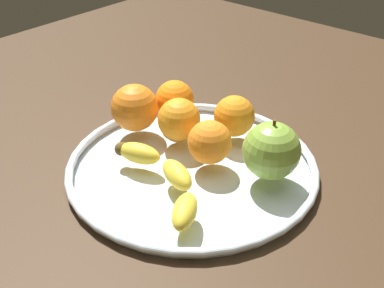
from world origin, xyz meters
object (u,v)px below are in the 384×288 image
(apple, at_px, (271,151))
(orange_front_right, at_px, (210,142))
(fruit_bowl, at_px, (192,166))
(orange_front_left, at_px, (233,115))
(orange_center, at_px, (135,108))
(orange_back_right, at_px, (175,100))
(banana, at_px, (164,177))
(orange_back_left, at_px, (179,119))

(apple, height_order, orange_front_right, apple)
(fruit_bowl, bearing_deg, orange_front_left, -88.27)
(apple, distance_m, orange_front_right, 0.09)
(orange_center, bearing_deg, orange_back_right, -107.28)
(banana, relative_size, orange_center, 2.71)
(fruit_bowl, bearing_deg, orange_center, -4.96)
(orange_front_right, bearing_deg, orange_back_right, -26.63)
(orange_back_left, height_order, orange_back_right, orange_back_left)
(orange_front_left, bearing_deg, orange_back_right, 10.62)
(fruit_bowl, bearing_deg, orange_front_right, -135.43)
(apple, distance_m, orange_front_left, 0.12)
(banana, xyz_separation_m, orange_back_left, (0.07, -0.11, 0.02))
(orange_center, xyz_separation_m, orange_front_left, (-0.13, -0.09, -0.01))
(banana, distance_m, orange_back_left, 0.13)
(orange_back_right, bearing_deg, orange_back_left, 138.30)
(banana, xyz_separation_m, orange_front_right, (-0.01, -0.09, 0.02))
(fruit_bowl, relative_size, orange_back_left, 5.55)
(fruit_bowl, height_order, banana, banana)
(orange_front_right, xyz_separation_m, orange_back_left, (0.08, -0.02, 0.00))
(orange_back_left, bearing_deg, orange_back_right, -41.70)
(fruit_bowl, xyz_separation_m, orange_front_left, (0.00, -0.10, 0.04))
(orange_center, xyz_separation_m, orange_back_right, (-0.02, -0.07, -0.01))
(orange_back_left, relative_size, orange_back_right, 1.03)
(fruit_bowl, relative_size, apple, 4.16)
(orange_center, relative_size, orange_back_right, 1.18)
(fruit_bowl, distance_m, orange_front_right, 0.05)
(orange_back_left, bearing_deg, orange_center, 18.52)
(orange_front_right, bearing_deg, orange_back_left, -13.39)
(orange_center, relative_size, orange_front_left, 1.17)
(orange_front_right, height_order, orange_front_left, same)
(apple, height_order, orange_front_left, apple)
(orange_front_right, bearing_deg, apple, -161.77)
(orange_back_left, relative_size, orange_front_left, 1.03)
(banana, bearing_deg, orange_front_left, -64.64)
(banana, relative_size, orange_back_left, 3.08)
(apple, bearing_deg, orange_back_right, -9.44)
(banana, distance_m, orange_center, 0.16)
(banana, distance_m, orange_front_right, 0.09)
(orange_back_left, xyz_separation_m, orange_back_right, (0.05, -0.05, -0.00))
(apple, bearing_deg, orange_front_right, 18.23)
(banana, height_order, orange_back_left, orange_back_left)
(apple, relative_size, orange_front_left, 1.37)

